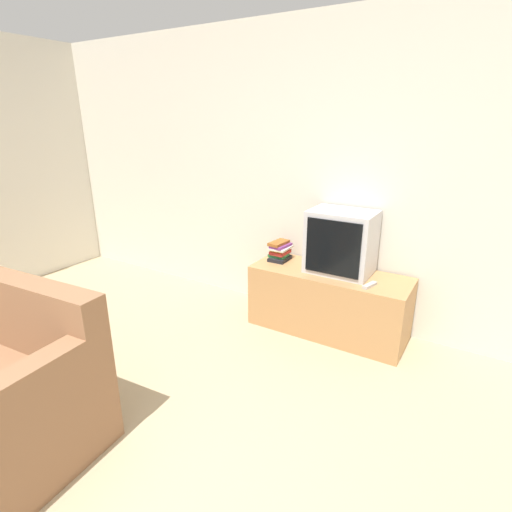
# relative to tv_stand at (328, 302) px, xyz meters

# --- Properties ---
(wall_back) EXTENTS (9.00, 0.06, 2.60)m
(wall_back) POSITION_rel_tv_stand_xyz_m (-0.40, 0.30, 1.02)
(wall_back) COLOR silver
(wall_back) RESTS_ON ground_plane
(tv_stand) EXTENTS (1.34, 0.50, 0.55)m
(tv_stand) POSITION_rel_tv_stand_xyz_m (0.00, 0.00, 0.00)
(tv_stand) COLOR tan
(tv_stand) RESTS_ON ground_plane
(television) EXTENTS (0.53, 0.39, 0.53)m
(television) POSITION_rel_tv_stand_xyz_m (0.06, 0.06, 0.54)
(television) COLOR silver
(television) RESTS_ON tv_stand
(book_stack) EXTENTS (0.18, 0.22, 0.17)m
(book_stack) POSITION_rel_tv_stand_xyz_m (-0.51, 0.06, 0.36)
(book_stack) COLOR black
(book_stack) RESTS_ON tv_stand
(remote_on_stand) EXTENTS (0.08, 0.16, 0.02)m
(remote_on_stand) POSITION_rel_tv_stand_xyz_m (0.37, -0.13, 0.29)
(remote_on_stand) COLOR #B7B7B7
(remote_on_stand) RESTS_ON tv_stand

